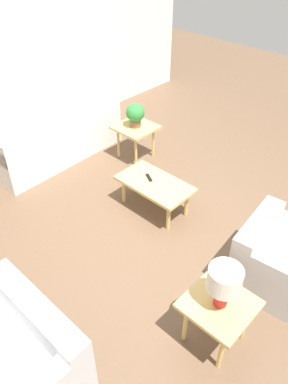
{
  "coord_description": "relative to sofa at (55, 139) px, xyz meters",
  "views": [
    {
      "loc": [
        -2.16,
        2.68,
        3.18
      ],
      "look_at": [
        0.16,
        0.24,
        0.55
      ],
      "focal_mm": 35.0,
      "sensor_mm": 36.0,
      "label": 1
    }
  ],
  "objects": [
    {
      "name": "ground_plane",
      "position": [
        -2.29,
        0.01,
        -0.29
      ],
      "size": [
        14.0,
        14.0,
        0.0
      ],
      "primitive_type": "plane",
      "color": "brown"
    },
    {
      "name": "wall_right",
      "position": [
        0.77,
        0.01,
        1.06
      ],
      "size": [
        0.12,
        7.2,
        2.7
      ],
      "color": "white",
      "rests_on": "ground_plane"
    },
    {
      "name": "sofa",
      "position": [
        0.0,
        0.0,
        0.0
      ],
      "size": [
        0.99,
        2.09,
        0.76
      ],
      "rotation": [
        0.0,
        0.0,
        1.6
      ],
      "color": "white",
      "rests_on": "ground_plane"
    },
    {
      "name": "armchair",
      "position": [
        -3.69,
        -0.09,
        0.01
      ],
      "size": [
        0.92,
        0.91,
        0.72
      ],
      "rotation": [
        0.0,
        0.0,
        -1.46
      ],
      "color": "silver",
      "rests_on": "ground_plane"
    },
    {
      "name": "loveseat",
      "position": [
        -2.62,
        2.29,
        -0.0
      ],
      "size": [
        1.16,
        0.84,
        0.72
      ],
      "rotation": [
        0.0,
        0.0,
        3.15
      ],
      "color": "silver",
      "rests_on": "ground_plane"
    },
    {
      "name": "coffee_table",
      "position": [
        -1.98,
        -0.11,
        0.07
      ],
      "size": [
        0.95,
        0.53,
        0.41
      ],
      "color": "tan",
      "rests_on": "ground_plane"
    },
    {
      "name": "side_table_plant",
      "position": [
        -0.92,
        -0.84,
        0.16
      ],
      "size": [
        0.56,
        0.56,
        0.52
      ],
      "color": "tan",
      "rests_on": "ground_plane"
    },
    {
      "name": "side_table_lamp",
      "position": [
        -3.61,
        0.89,
        0.16
      ],
      "size": [
        0.56,
        0.56,
        0.52
      ],
      "color": "tan",
      "rests_on": "ground_plane"
    },
    {
      "name": "potted_plant",
      "position": [
        -0.92,
        -0.84,
        0.44
      ],
      "size": [
        0.27,
        0.27,
        0.36
      ],
      "color": "brown",
      "rests_on": "side_table_plant"
    },
    {
      "name": "table_lamp",
      "position": [
        -3.61,
        0.89,
        0.52
      ],
      "size": [
        0.28,
        0.28,
        0.42
      ],
      "color": "red",
      "rests_on": "side_table_lamp"
    },
    {
      "name": "remote_control",
      "position": [
        -1.86,
        -0.12,
        0.13
      ],
      "size": [
        0.16,
        0.11,
        0.02
      ],
      "color": "black",
      "rests_on": "coffee_table"
    }
  ]
}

